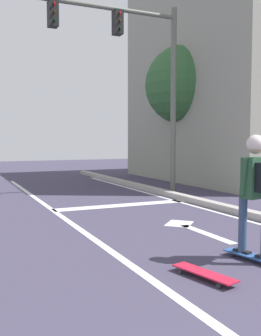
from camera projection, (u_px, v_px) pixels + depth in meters
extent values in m
cube|color=silver|center=(109.00, 250.00, 5.45)|extent=(0.12, 20.00, 0.01)
cube|color=silver|center=(122.00, 205.00, 9.18)|extent=(3.29, 0.40, 0.01)
cube|color=silver|center=(206.00, 234.00, 6.41)|extent=(0.16, 1.40, 0.01)
cube|color=silver|center=(179.00, 223.00, 7.18)|extent=(0.71, 0.71, 0.01)
cube|color=#2A5294|center=(253.00, 256.00, 4.96)|extent=(0.35, 0.83, 0.02)
cube|color=#B2B2B7|center=(236.00, 252.00, 5.18)|extent=(0.17, 0.08, 0.01)
cylinder|color=#1F2230|center=(231.00, 255.00, 5.13)|extent=(0.04, 0.05, 0.05)
cylinder|color=#1F2230|center=(241.00, 253.00, 5.24)|extent=(0.04, 0.05, 0.05)
cylinder|color=#33496B|center=(243.00, 225.00, 5.07)|extent=(0.11, 0.11, 0.74)
cube|color=black|center=(242.00, 251.00, 5.10)|extent=(0.13, 0.25, 0.03)
cube|color=#274D33|center=(255.00, 178.00, 4.88)|extent=(0.37, 0.24, 0.52)
cylinder|color=#274D33|center=(244.00, 177.00, 4.80)|extent=(0.07, 0.12, 0.48)
sphere|color=tan|center=(256.00, 146.00, 4.85)|extent=(0.20, 0.20, 0.20)
sphere|color=silver|center=(256.00, 144.00, 4.85)|extent=(0.23, 0.23, 0.23)
cube|color=#B81B34|center=(204.00, 273.00, 4.33)|extent=(0.38, 0.84, 0.02)
cube|color=#B2B2B7|center=(186.00, 268.00, 4.55)|extent=(0.17, 0.09, 0.01)
cylinder|color=#2D2F2F|center=(180.00, 272.00, 4.49)|extent=(0.04, 0.05, 0.05)
cylinder|color=#2D2F2F|center=(192.00, 268.00, 4.61)|extent=(0.04, 0.05, 0.05)
cube|color=#B2B2B7|center=(224.00, 281.00, 4.11)|extent=(0.17, 0.09, 0.01)
cylinder|color=#2D2F2F|center=(218.00, 286.00, 4.05)|extent=(0.04, 0.05, 0.05)
cylinder|color=#2D2F2F|center=(230.00, 282.00, 4.17)|extent=(0.04, 0.05, 0.05)
cylinder|color=#5E6355|center=(173.00, 102.00, 11.29)|extent=(0.16, 0.16, 5.31)
cylinder|color=#5E6355|center=(86.00, 5.00, 10.03)|extent=(5.25, 0.12, 0.12)
cube|color=black|center=(118.00, 23.00, 10.42)|extent=(0.24, 0.28, 0.64)
cylinder|color=red|center=(120.00, 13.00, 10.27)|extent=(0.02, 0.10, 0.10)
cylinder|color=#3C3106|center=(120.00, 21.00, 10.28)|extent=(0.02, 0.10, 0.10)
cylinder|color=black|center=(120.00, 29.00, 10.30)|extent=(0.02, 0.10, 0.10)
cube|color=black|center=(53.00, 14.00, 9.70)|extent=(0.24, 0.28, 0.64)
cylinder|color=red|center=(54.00, 4.00, 9.55)|extent=(0.02, 0.10, 0.10)
cylinder|color=#3C3106|center=(54.00, 12.00, 9.56)|extent=(0.02, 0.10, 0.10)
cylinder|color=black|center=(54.00, 20.00, 9.57)|extent=(0.02, 0.10, 0.10)
cylinder|color=brown|center=(184.00, 146.00, 14.15)|extent=(0.30, 0.30, 2.67)
sphere|color=#326334|center=(184.00, 85.00, 13.99)|extent=(2.84, 2.84, 2.84)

